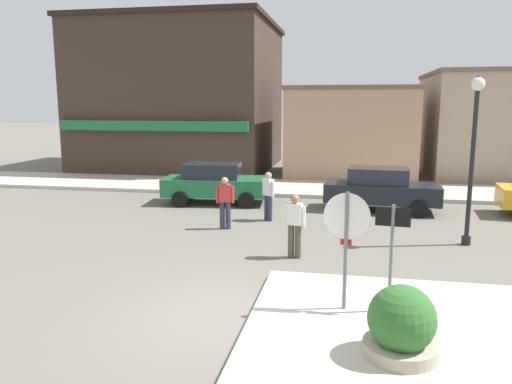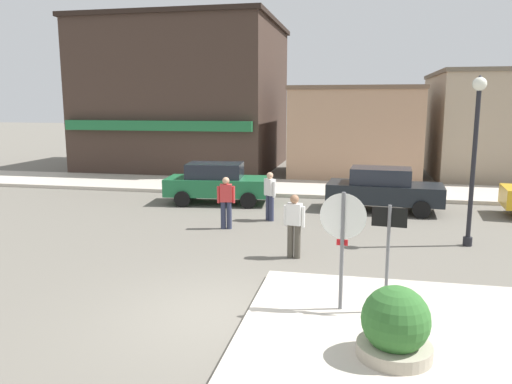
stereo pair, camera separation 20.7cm
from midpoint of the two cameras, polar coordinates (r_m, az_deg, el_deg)
The scene contains 15 objects.
ground_plane at distance 9.39m, azimuth -4.46°, elevation -13.95°, with size 160.00×160.00×0.00m, color #6B665B.
sidewalk_corner at distance 9.02m, azimuth 19.68°, elevation -15.08°, with size 6.40×4.80×0.15m, color beige.
kerb_far at distance 22.38m, azimuth 4.76°, elevation 0.45°, with size 80.00×4.00×0.15m, color beige.
stop_sign at distance 8.99m, azimuth 9.62°, elevation -4.90°, with size 0.82×0.11×2.30m.
one_way_sign at distance 9.08m, azimuth 14.60°, elevation -6.15°, with size 0.60×0.08×2.10m.
planter at distance 7.84m, azimuth 15.51°, elevation -14.87°, with size 1.10×1.10×1.23m.
lamp_post at distance 14.38m, azimuth 23.27°, elevation 5.86°, with size 0.36×0.36×4.54m.
parked_car_nearest at distance 19.23m, azimuth -4.97°, elevation 1.08°, with size 4.15×2.18×1.56m.
parked_car_second at distance 18.38m, azimuth 13.78°, elevation 0.40°, with size 4.11×2.09×1.56m.
pedestrian_crossing_near at distance 12.43m, azimuth 3.97°, elevation -3.66°, with size 0.56×0.28×1.61m.
pedestrian_crossing_far at distance 16.34m, azimuth 1.06°, elevation -0.30°, with size 0.46×0.44×1.61m.
pedestrian_kerb_side at distance 15.27m, azimuth -3.95°, elevation -1.06°, with size 0.56×0.29×1.61m.
building_corner_shop at distance 30.40m, azimuth -8.51°, elevation 10.75°, with size 10.76×10.05×8.40m.
building_storefront_left_near at distance 26.94m, azimuth 10.53°, elevation 6.79°, with size 6.51×6.10×4.66m.
building_storefront_left_mid at distance 29.37m, azimuth 25.52°, elevation 6.99°, with size 7.11×8.09×5.42m.
Camera 1 is at (2.20, -8.28, 3.83)m, focal length 35.00 mm.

